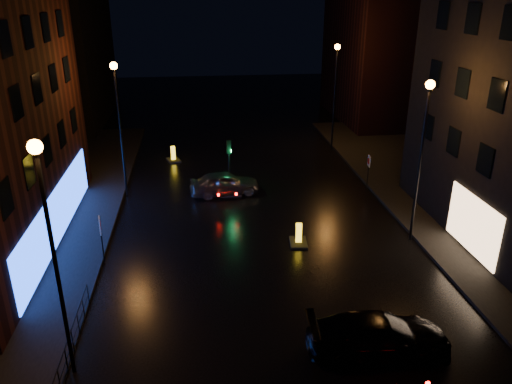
{
  "coord_description": "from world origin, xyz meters",
  "views": [
    {
      "loc": [
        -3.18,
        -16.34,
        12.39
      ],
      "look_at": [
        -0.34,
        6.76,
        2.8
      ],
      "focal_mm": 35.0,
      "sensor_mm": 36.0,
      "label": 1
    }
  ],
  "objects_px": {
    "dark_sedan": "(379,336)",
    "bollard_far": "(173,158)",
    "traffic_signal": "(230,183)",
    "silver_hatchback": "(225,183)",
    "road_sign_right": "(369,164)",
    "bollard_near": "(299,239)",
    "road_sign_left": "(100,229)"
  },
  "relations": [
    {
      "from": "dark_sedan",
      "to": "bollard_near",
      "type": "distance_m",
      "value": 8.7
    },
    {
      "from": "bollard_near",
      "to": "road_sign_right",
      "type": "xyz_separation_m",
      "value": [
        6.08,
        7.11,
        1.43
      ]
    },
    {
      "from": "dark_sedan",
      "to": "silver_hatchback",
      "type": "bearing_deg",
      "value": 18.91
    },
    {
      "from": "dark_sedan",
      "to": "road_sign_right",
      "type": "distance_m",
      "value": 16.49
    },
    {
      "from": "traffic_signal",
      "to": "dark_sedan",
      "type": "height_order",
      "value": "traffic_signal"
    },
    {
      "from": "silver_hatchback",
      "to": "bollard_far",
      "type": "xyz_separation_m",
      "value": [
        -3.49,
        7.16,
        -0.5
      ]
    },
    {
      "from": "dark_sedan",
      "to": "bollard_far",
      "type": "bearing_deg",
      "value": 22.13
    },
    {
      "from": "traffic_signal",
      "to": "dark_sedan",
      "type": "distance_m",
      "value": 16.91
    },
    {
      "from": "traffic_signal",
      "to": "road_sign_right",
      "type": "relative_size",
      "value": 1.54
    },
    {
      "from": "silver_hatchback",
      "to": "road_sign_right",
      "type": "xyz_separation_m",
      "value": [
        9.45,
        -0.06,
        0.93
      ]
    },
    {
      "from": "traffic_signal",
      "to": "bollard_far",
      "type": "xyz_separation_m",
      "value": [
        -3.85,
        6.56,
        -0.25
      ]
    },
    {
      "from": "traffic_signal",
      "to": "road_sign_right",
      "type": "xyz_separation_m",
      "value": [
        9.1,
        -0.66,
        1.18
      ]
    },
    {
      "from": "traffic_signal",
      "to": "silver_hatchback",
      "type": "bearing_deg",
      "value": -120.74
    },
    {
      "from": "traffic_signal",
      "to": "bollard_far",
      "type": "height_order",
      "value": "traffic_signal"
    },
    {
      "from": "silver_hatchback",
      "to": "road_sign_left",
      "type": "height_order",
      "value": "road_sign_left"
    },
    {
      "from": "road_sign_left",
      "to": "dark_sedan",
      "type": "bearing_deg",
      "value": -45.42
    },
    {
      "from": "bollard_far",
      "to": "road_sign_left",
      "type": "bearing_deg",
      "value": -117.29
    },
    {
      "from": "dark_sedan",
      "to": "bollard_far",
      "type": "distance_m",
      "value": 24.31
    },
    {
      "from": "traffic_signal",
      "to": "silver_hatchback",
      "type": "distance_m",
      "value": 0.74
    },
    {
      "from": "traffic_signal",
      "to": "silver_hatchback",
      "type": "xyz_separation_m",
      "value": [
        -0.36,
        -0.6,
        0.25
      ]
    },
    {
      "from": "dark_sedan",
      "to": "bollard_near",
      "type": "bearing_deg",
      "value": 10.62
    },
    {
      "from": "traffic_signal",
      "to": "silver_hatchback",
      "type": "relative_size",
      "value": 0.78
    },
    {
      "from": "road_sign_right",
      "to": "traffic_signal",
      "type": "bearing_deg",
      "value": 1.77
    },
    {
      "from": "bollard_far",
      "to": "bollard_near",
      "type": "bearing_deg",
      "value": -81.03
    },
    {
      "from": "silver_hatchback",
      "to": "bollard_near",
      "type": "bearing_deg",
      "value": -161.28
    },
    {
      "from": "dark_sedan",
      "to": "road_sign_left",
      "type": "xyz_separation_m",
      "value": [
        -10.9,
        7.8,
        1.07
      ]
    },
    {
      "from": "bollard_near",
      "to": "traffic_signal",
      "type": "bearing_deg",
      "value": 117.14
    },
    {
      "from": "bollard_far",
      "to": "road_sign_left",
      "type": "distance_m",
      "value": 15.48
    },
    {
      "from": "silver_hatchback",
      "to": "bollard_far",
      "type": "distance_m",
      "value": 7.98
    },
    {
      "from": "bollard_near",
      "to": "road_sign_left",
      "type": "height_order",
      "value": "road_sign_left"
    },
    {
      "from": "dark_sedan",
      "to": "road_sign_right",
      "type": "bearing_deg",
      "value": -14.51
    },
    {
      "from": "traffic_signal",
      "to": "bollard_near",
      "type": "xyz_separation_m",
      "value": [
        3.02,
        -7.77,
        -0.25
      ]
    }
  ]
}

